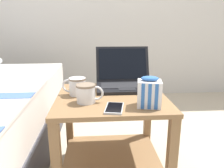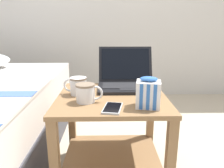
% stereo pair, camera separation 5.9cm
% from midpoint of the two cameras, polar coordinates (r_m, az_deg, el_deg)
% --- Properties ---
extents(bedside_table, '(0.59, 0.55, 0.51)m').
position_cam_midpoint_polar(bedside_table, '(1.26, 1.34, -11.08)').
color(bedside_table, olive).
rests_on(bedside_table, ground_plane).
extents(laptop, '(0.35, 0.33, 0.24)m').
position_cam_midpoint_polar(laptop, '(1.36, 5.07, 1.20)').
color(laptop, black).
rests_on(laptop, bedside_table).
extents(mug_front_left, '(0.13, 0.09, 0.10)m').
position_cam_midpoint_polar(mug_front_left, '(1.22, -7.53, -0.28)').
color(mug_front_left, white).
rests_on(mug_front_left, bedside_table).
extents(mug_front_right, '(0.14, 0.10, 0.09)m').
position_cam_midpoint_polar(mug_front_right, '(1.09, -5.25, -2.12)').
color(mug_front_right, white).
rests_on(mug_front_right, bedside_table).
extents(snack_bag, '(0.13, 0.11, 0.15)m').
position_cam_midpoint_polar(snack_bag, '(1.04, 11.06, -2.39)').
color(snack_bag, white).
rests_on(snack_bag, bedside_table).
extents(cell_phone, '(0.10, 0.15, 0.01)m').
position_cam_midpoint_polar(cell_phone, '(1.01, 1.96, -6.31)').
color(cell_phone, '#B7BABC').
rests_on(cell_phone, bedside_table).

